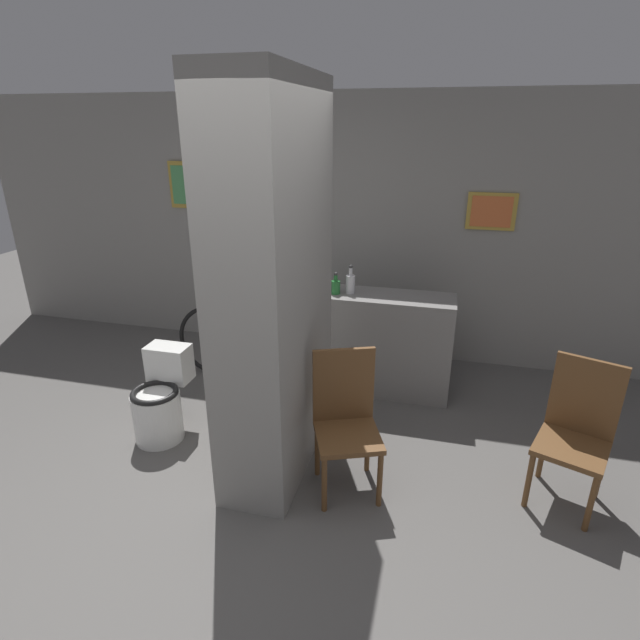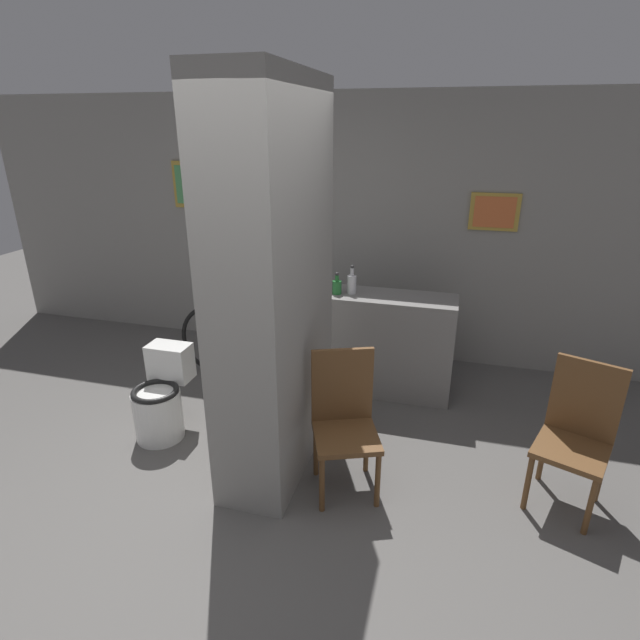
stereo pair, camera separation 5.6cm
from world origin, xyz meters
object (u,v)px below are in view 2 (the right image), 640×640
chair_by_doorway (577,432)px  bicycle (262,345)px  toilet (161,400)px  bottle_tall (352,283)px  chair_near_pillar (344,418)px

chair_by_doorway → bicycle: 2.70m
toilet → bicycle: (0.44, 1.03, 0.07)m
chair_by_doorway → bicycle: bearing=179.8°
chair_by_doorway → bottle_tall: size_ratio=3.76×
chair_near_pillar → bottle_tall: 1.45m
chair_near_pillar → chair_by_doorway: 1.46m
toilet → chair_by_doorway: size_ratio=0.72×
toilet → bottle_tall: bearing=42.2°
toilet → chair_near_pillar: (1.51, -0.19, 0.22)m
chair_by_doorway → toilet: bearing=-157.9°
bottle_tall → toilet: bearing=-137.8°
toilet → chair_by_doorway: bearing=0.7°
toilet → bottle_tall: (1.26, 1.14, 0.71)m
chair_near_pillar → bottle_tall: bearing=78.5°
chair_by_doorway → bicycle: (-2.51, 0.99, -0.14)m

